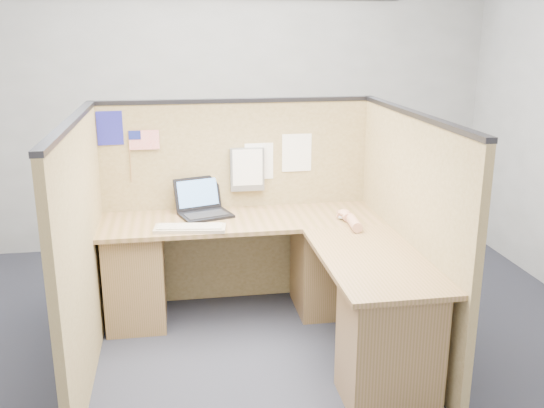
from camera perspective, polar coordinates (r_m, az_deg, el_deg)
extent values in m
plane|color=black|center=(3.93, -1.59, -14.56)|extent=(5.00, 5.00, 0.00)
plane|color=gray|center=(5.65, -4.83, 9.94)|extent=(5.00, 0.00, 5.00)
plane|color=gray|center=(1.33, 11.36, -11.44)|extent=(5.00, 0.00, 5.00)
cube|color=olive|center=(4.55, -3.36, 0.09)|extent=(2.05, 0.05, 1.50)
cube|color=#232328|center=(4.40, -3.53, 9.70)|extent=(2.05, 0.06, 0.03)
cube|color=olive|center=(3.72, -17.41, -4.42)|extent=(0.05, 1.80, 1.50)
cube|color=#232328|center=(3.53, -18.45, 7.29)|extent=(0.06, 1.80, 0.03)
cube|color=olive|center=(3.95, 12.68, -2.85)|extent=(0.05, 1.80, 1.50)
cube|color=#232328|center=(3.77, 13.40, 8.20)|extent=(0.06, 1.80, 0.03)
cube|color=brown|center=(4.25, -2.89, -1.57)|extent=(1.95, 0.60, 0.03)
cube|color=brown|center=(3.59, 9.56, -5.23)|extent=(0.60, 1.15, 0.03)
cube|color=brown|center=(4.37, -12.71, -6.58)|extent=(0.40, 0.50, 0.70)
cube|color=brown|center=(4.48, 4.86, -5.64)|extent=(0.40, 0.50, 0.70)
cube|color=brown|center=(3.47, 10.99, -12.76)|extent=(0.50, 0.40, 0.70)
cube|color=black|center=(4.31, -6.24, -1.04)|extent=(0.41, 0.35, 0.02)
cube|color=black|center=(4.43, -6.41, 1.09)|extent=(0.35, 0.18, 0.23)
cube|color=#466BA0|center=(4.42, -6.40, 1.06)|extent=(0.30, 0.14, 0.19)
cube|color=#A0917C|center=(4.03, -7.73, -2.31)|extent=(0.48, 0.22, 0.02)
cube|color=silver|center=(4.03, -7.74, -2.09)|extent=(0.44, 0.18, 0.01)
ellipsoid|color=silver|center=(4.25, 6.79, -1.15)|extent=(0.10, 0.06, 0.04)
ellipsoid|color=tan|center=(4.24, 6.82, -0.84)|extent=(0.09, 0.11, 0.05)
cylinder|color=tan|center=(4.20, 7.06, -1.23)|extent=(0.06, 0.05, 0.06)
cylinder|color=tan|center=(4.08, 7.72, -1.78)|extent=(0.09, 0.25, 0.08)
cube|color=navy|center=(4.39, -15.02, 6.91)|extent=(0.18, 0.01, 0.24)
cylinder|color=olive|center=(4.41, -13.22, 4.37)|extent=(0.01, 0.01, 0.37)
cube|color=red|center=(4.38, -11.95, 5.92)|extent=(0.21, 0.00, 0.14)
cube|color=navy|center=(4.37, -12.80, 6.34)|extent=(0.08, 0.00, 0.06)
cube|color=slate|center=(4.44, -2.35, 3.28)|extent=(0.25, 0.05, 0.32)
cube|color=white|center=(4.41, -2.31, 3.46)|extent=(0.22, 0.01, 0.27)
cube|color=white|center=(4.46, -1.23, 4.04)|extent=(0.21, 0.01, 0.27)
cube|color=white|center=(4.50, 2.35, 4.84)|extent=(0.22, 0.01, 0.28)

